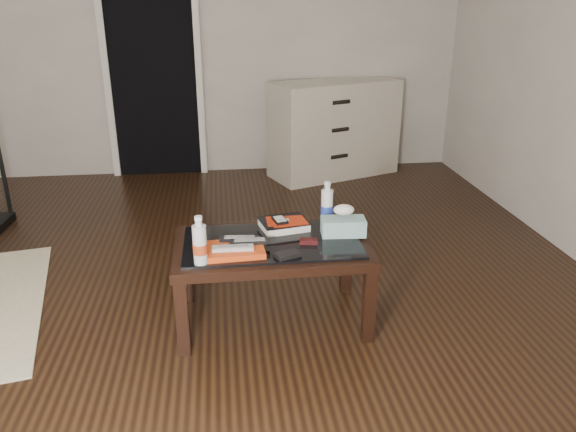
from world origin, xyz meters
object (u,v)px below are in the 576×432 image
object	(u,v)px
coffee_table	(272,252)
water_bottle_right	(327,202)
water_bottle_left	(200,240)
tissue_box	(343,227)
textbook	(284,224)
dresser	(334,129)

from	to	relation	value
coffee_table	water_bottle_right	xyz separation A→B (m)	(0.33, 0.22, 0.18)
coffee_table	water_bottle_left	distance (m)	0.45
water_bottle_left	tissue_box	xyz separation A→B (m)	(0.74, 0.25, -0.07)
textbook	tissue_box	xyz separation A→B (m)	(0.30, -0.12, 0.02)
coffee_table	textbook	world-z (taller)	textbook
textbook	water_bottle_left	xyz separation A→B (m)	(-0.44, -0.37, 0.10)
dresser	tissue_box	distance (m)	2.57
water_bottle_right	coffee_table	bearing A→B (deg)	-146.28
water_bottle_right	tissue_box	world-z (taller)	water_bottle_right
water_bottle_left	water_bottle_right	xyz separation A→B (m)	(0.69, 0.43, 0.00)
water_bottle_left	dresser	bearing A→B (deg)	66.65
coffee_table	dresser	world-z (taller)	dresser
coffee_table	dresser	size ratio (longest dim) A/B	0.77
textbook	water_bottle_right	world-z (taller)	water_bottle_right
textbook	water_bottle_left	bearing A→B (deg)	-151.26
water_bottle_left	tissue_box	world-z (taller)	water_bottle_left
dresser	tissue_box	size ratio (longest dim) A/B	5.65
dresser	water_bottle_right	xyz separation A→B (m)	(-0.52, -2.35, 0.13)
textbook	tissue_box	size ratio (longest dim) A/B	1.09
coffee_table	dresser	xyz separation A→B (m)	(0.84, 2.57, 0.05)
dresser	tissue_box	xyz separation A→B (m)	(-0.46, -2.53, 0.06)
water_bottle_right	tissue_box	xyz separation A→B (m)	(0.05, -0.18, -0.07)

